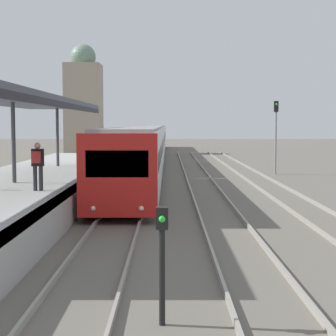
{
  "coord_description": "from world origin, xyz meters",
  "views": [
    {
      "loc": [
        1.64,
        -4.57,
        3.29
      ],
      "look_at": [
        1.73,
        16.4,
        1.65
      ],
      "focal_mm": 60.0,
      "sensor_mm": 36.0,
      "label": 1
    }
  ],
  "objects_px": {
    "person_on_platform": "(35,162)",
    "signal_mast_far": "(273,128)",
    "train_near": "(147,142)",
    "signal_post_near": "(160,253)"
  },
  "relations": [
    {
      "from": "person_on_platform",
      "to": "signal_mast_far",
      "type": "height_order",
      "value": "signal_mast_far"
    },
    {
      "from": "person_on_platform",
      "to": "train_near",
      "type": "distance_m",
      "value": 30.73
    },
    {
      "from": "person_on_platform",
      "to": "signal_mast_far",
      "type": "relative_size",
      "value": 0.35
    },
    {
      "from": "train_near",
      "to": "person_on_platform",
      "type": "bearing_deg",
      "value": -95.31
    },
    {
      "from": "train_near",
      "to": "signal_post_near",
      "type": "height_order",
      "value": "train_near"
    },
    {
      "from": "signal_post_near",
      "to": "train_near",
      "type": "bearing_deg",
      "value": 92.17
    },
    {
      "from": "person_on_platform",
      "to": "signal_post_near",
      "type": "height_order",
      "value": "person_on_platform"
    },
    {
      "from": "person_on_platform",
      "to": "signal_post_near",
      "type": "xyz_separation_m",
      "value": [
        4.39,
        -10.23,
        -0.78
      ]
    },
    {
      "from": "signal_post_near",
      "to": "signal_mast_far",
      "type": "bearing_deg",
      "value": 75.56
    },
    {
      "from": "person_on_platform",
      "to": "train_near",
      "type": "bearing_deg",
      "value": 84.69
    }
  ]
}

